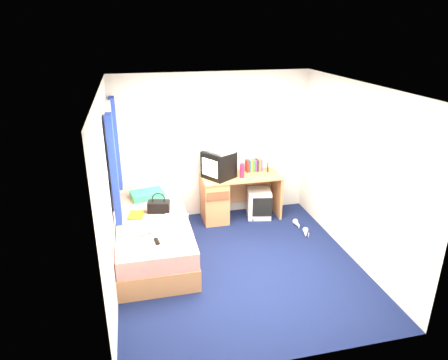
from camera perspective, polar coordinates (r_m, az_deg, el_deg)
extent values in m
plane|color=#0C1438|center=(5.57, 2.18, -12.11)|extent=(3.40, 3.40, 0.00)
plane|color=white|center=(4.70, 2.60, 13.11)|extent=(3.40, 3.40, 0.00)
plane|color=silver|center=(6.57, -1.57, 4.83)|extent=(3.20, 0.00, 3.20)
plane|color=silver|center=(3.58, 9.73, -10.58)|extent=(3.20, 0.00, 3.20)
plane|color=silver|center=(4.86, -16.13, -2.18)|extent=(0.00, 3.40, 3.40)
plane|color=silver|center=(5.63, 18.27, 0.83)|extent=(0.00, 3.40, 3.40)
cube|color=tan|center=(5.81, -9.91, -9.17)|extent=(1.00, 2.00, 0.30)
cube|color=brown|center=(5.50, -4.35, -10.66)|extent=(0.02, 0.70, 0.18)
cube|color=white|center=(5.68, -10.09, -6.82)|extent=(0.98, 1.98, 0.24)
cube|color=teal|center=(6.34, -10.92, -2.07)|extent=(0.54, 0.40, 0.11)
cube|color=tan|center=(6.56, 2.46, 0.48)|extent=(1.30, 0.55, 0.03)
cube|color=tan|center=(6.60, -1.37, -2.88)|extent=(0.40, 0.52, 0.72)
cube|color=tan|center=(6.88, 7.47, -2.02)|extent=(0.04, 0.52, 0.72)
cube|color=tan|center=(6.95, 3.86, -0.83)|extent=(0.78, 0.03, 0.55)
cube|color=silver|center=(6.80, 4.99, -3.34)|extent=(0.45, 0.45, 0.48)
cube|color=black|center=(6.41, -0.73, 2.20)|extent=(0.58, 0.58, 0.43)
cube|color=#F7DD9C|center=(6.28, -2.02, 1.76)|extent=(0.20, 0.28, 0.27)
cube|color=silver|center=(6.33, -0.75, 4.42)|extent=(0.50, 0.55, 0.09)
cube|color=maroon|center=(6.72, 3.30, 2.03)|extent=(0.03, 0.13, 0.20)
cube|color=navy|center=(6.73, 3.58, 2.05)|extent=(0.03, 0.13, 0.20)
cube|color=gold|center=(6.74, 3.87, 2.07)|extent=(0.03, 0.13, 0.20)
cube|color=#337F33|center=(6.75, 4.15, 2.10)|extent=(0.03, 0.13, 0.20)
cube|color=#7F337F|center=(6.76, 4.44, 2.12)|extent=(0.03, 0.13, 0.20)
cube|color=#262626|center=(6.77, 4.72, 2.14)|extent=(0.03, 0.13, 0.20)
cube|color=#B26633|center=(6.78, 5.00, 2.16)|extent=(0.03, 0.13, 0.20)
cube|color=#4C4C99|center=(6.79, 5.28, 2.18)|extent=(0.03, 0.13, 0.20)
cube|color=black|center=(6.78, 6.27, 1.84)|extent=(0.06, 0.12, 0.14)
cylinder|color=#C01B46|center=(6.44, 2.59, 1.28)|extent=(0.07, 0.07, 0.22)
cylinder|color=silver|center=(6.56, 1.72, 1.54)|extent=(0.06, 0.06, 0.19)
cube|color=black|center=(5.85, -9.29, -3.76)|extent=(0.34, 0.23, 0.16)
torus|color=black|center=(5.80, -9.35, -2.70)|extent=(0.19, 0.05, 0.19)
cube|color=silver|center=(5.46, -6.86, -5.83)|extent=(0.36, 0.32, 0.10)
cube|color=gold|center=(5.82, -12.44, -4.91)|extent=(0.26, 0.32, 0.01)
cylinder|color=silver|center=(5.29, -11.32, -7.29)|extent=(0.21, 0.13, 0.07)
cube|color=orange|center=(5.08, -8.16, -8.68)|extent=(0.23, 0.11, 0.01)
cube|color=black|center=(5.10, -9.57, -8.61)|extent=(0.07, 0.16, 0.02)
cube|color=silver|center=(5.62, -15.88, 3.77)|extent=(0.02, 0.90, 1.10)
cube|color=white|center=(5.48, -16.41, 9.66)|extent=(0.06, 1.06, 0.08)
cube|color=white|center=(5.82, -15.21, -1.76)|extent=(0.06, 1.06, 0.08)
cube|color=navy|center=(5.08, -15.46, 1.32)|extent=(0.08, 0.24, 1.40)
cube|color=navy|center=(6.20, -15.22, 4.97)|extent=(0.08, 0.24, 1.40)
cone|color=silver|center=(6.63, 10.44, -6.24)|extent=(0.10, 0.22, 0.09)
cone|color=silver|center=(6.39, 11.59, -7.43)|extent=(0.17, 0.24, 0.09)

